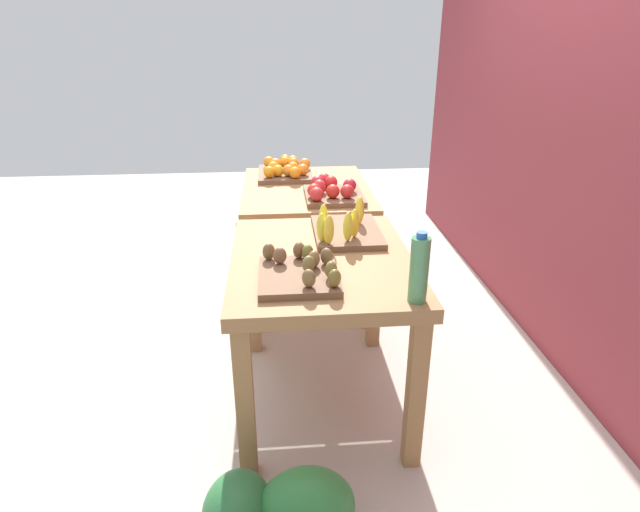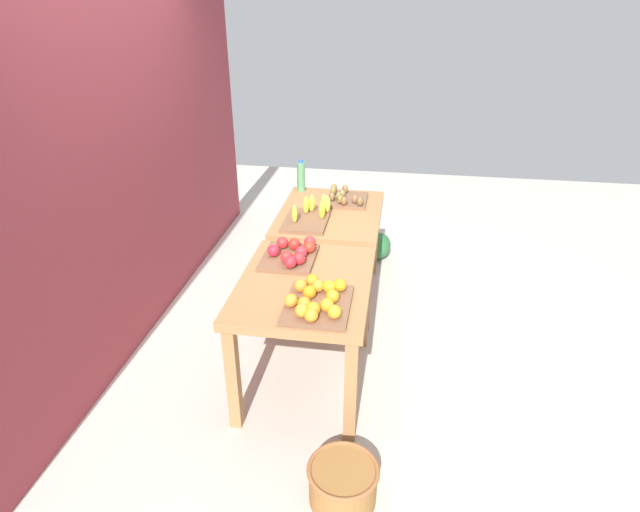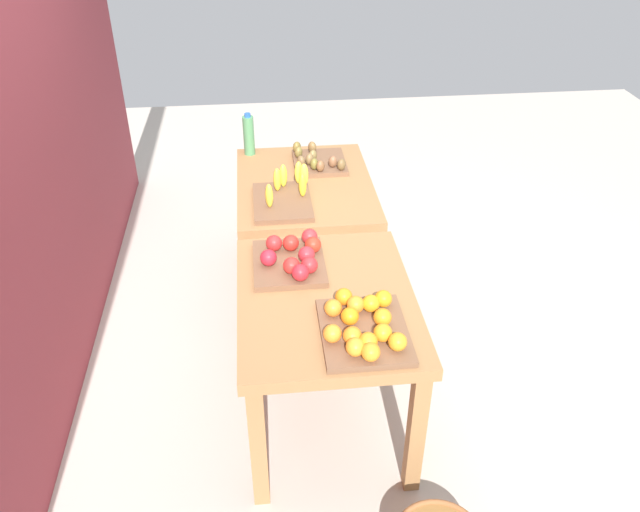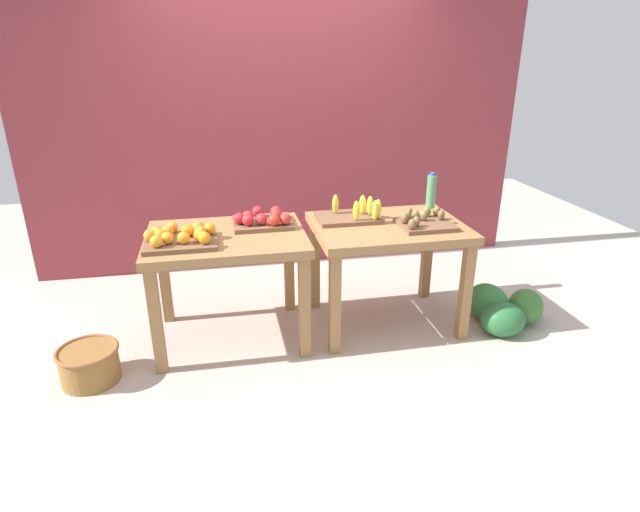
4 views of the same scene
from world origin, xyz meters
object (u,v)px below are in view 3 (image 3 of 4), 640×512
display_table_left (326,316)px  water_bottle (249,135)px  orange_bin (363,327)px  watermelon_pile (325,205)px  kiwi_bin (317,161)px  display_table_right (305,199)px  banana_crate (284,196)px  apple_bin (293,258)px

display_table_left → water_bottle: size_ratio=3.81×
orange_bin → watermelon_pile: bearing=-2.6°
orange_bin → kiwi_bin: bearing=0.8°
display_table_left → kiwi_bin: size_ratio=2.82×
display_table_right → banana_crate: size_ratio=2.36×
apple_bin → watermelon_pile: bearing=-11.8°
orange_bin → banana_crate: 1.20m
water_bottle → orange_bin: bearing=-166.6°
banana_crate → water_bottle: bearing=15.4°
display_table_left → watermelon_pile: display_table_left is taller
banana_crate → water_bottle: 0.70m
orange_bin → watermelon_pile: orange_bin is taller
display_table_left → apple_bin: bearing=27.1°
display_table_right → kiwi_bin: 0.28m
apple_bin → water_bottle: bearing=8.1°
kiwi_bin → banana_crate: bearing=152.4°
water_bottle → apple_bin: bearing=-171.9°
kiwi_bin → water_bottle: 0.48m
display_table_right → kiwi_bin: kiwi_bin is taller
apple_bin → watermelon_pile: (1.71, -0.36, -0.68)m
orange_bin → water_bottle: bearing=13.4°
orange_bin → display_table_right: bearing=4.9°
display_table_right → orange_bin: size_ratio=2.23×
kiwi_bin → apple_bin: bearing=167.9°
display_table_left → display_table_right: (1.12, 0.00, 0.00)m
banana_crate → water_bottle: water_bottle is taller
orange_bin → banana_crate: bearing=12.2°
watermelon_pile → apple_bin: bearing=168.2°
display_table_left → kiwi_bin: (1.34, -0.10, 0.15)m
display_table_left → orange_bin: size_ratio=2.23×
display_table_left → orange_bin: bearing=-156.7°
kiwi_bin → display_table_left: bearing=175.8°
apple_bin → banana_crate: banana_crate is taller
orange_bin → water_bottle: size_ratio=1.71×
water_bottle → watermelon_pile: (0.41, -0.54, -0.77)m
water_bottle → display_table_left: bearing=-168.5°
apple_bin → banana_crate: (0.64, 0.00, -0.00)m
display_table_left → display_table_right: same height
display_table_left → watermelon_pile: bearing=-6.5°
display_table_left → apple_bin: apple_bin is taller
banana_crate → kiwi_bin: (0.44, -0.23, -0.01)m
banana_crate → watermelon_pile: size_ratio=0.70×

